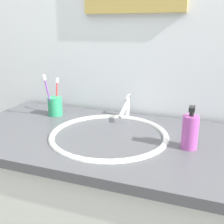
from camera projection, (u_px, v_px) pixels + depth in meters
name	position (u px, v px, depth m)	size (l,w,h in m)	color
tiled_wall_back	(134.00, 41.00, 1.30)	(2.49, 0.04, 2.40)	silver
vanity_counter	(109.00, 220.00, 1.22)	(1.29, 0.64, 0.84)	silver
sink_basin	(110.00, 143.00, 1.11)	(0.49, 0.49, 0.11)	white
faucet	(126.00, 108.00, 1.29)	(0.02, 0.16, 0.11)	silver
toothbrush_cup	(55.00, 106.00, 1.33)	(0.07, 0.07, 0.09)	#2D9966
toothbrush_red	(57.00, 93.00, 1.34)	(0.01, 0.04, 0.18)	red
toothbrush_purple	(48.00, 93.00, 1.27)	(0.02, 0.05, 0.21)	purple
soap_dispenser	(190.00, 131.00, 0.96)	(0.06, 0.06, 0.16)	#B24CA5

